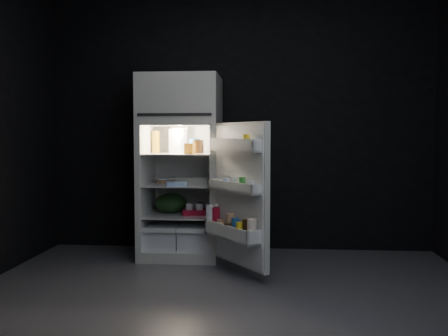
# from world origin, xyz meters

# --- Properties ---
(floor) EXTENTS (4.00, 3.40, 0.00)m
(floor) POSITION_xyz_m (0.00, 0.00, 0.00)
(floor) COLOR #525258
(floor) RESTS_ON ground
(wall_back) EXTENTS (4.00, 0.00, 2.70)m
(wall_back) POSITION_xyz_m (0.00, 1.70, 1.35)
(wall_back) COLOR black
(wall_back) RESTS_ON ground
(wall_front) EXTENTS (4.00, 0.00, 2.70)m
(wall_front) POSITION_xyz_m (0.00, -1.70, 1.35)
(wall_front) COLOR black
(wall_front) RESTS_ON ground
(refrigerator) EXTENTS (0.76, 0.71, 1.78)m
(refrigerator) POSITION_xyz_m (-0.56, 1.32, 0.96)
(refrigerator) COLOR silver
(refrigerator) RESTS_ON ground
(fridge_door) EXTENTS (0.58, 0.69, 1.22)m
(fridge_door) POSITION_xyz_m (0.04, 0.64, 0.68)
(fridge_door) COLOR silver
(fridge_door) RESTS_ON ground
(milk_jug) EXTENTS (0.17, 0.17, 0.24)m
(milk_jug) POSITION_xyz_m (-0.60, 1.35, 1.15)
(milk_jug) COLOR white
(milk_jug) RESTS_ON refrigerator
(mayo_jar) EXTENTS (0.13, 0.13, 0.14)m
(mayo_jar) POSITION_xyz_m (-0.42, 1.32, 1.10)
(mayo_jar) COLOR #1C4F99
(mayo_jar) RESTS_ON refrigerator
(jam_jar) EXTENTS (0.12, 0.12, 0.13)m
(jam_jar) POSITION_xyz_m (-0.38, 1.25, 1.09)
(jam_jar) COLOR black
(jam_jar) RESTS_ON refrigerator
(amber_bottle) EXTENTS (0.09, 0.09, 0.22)m
(amber_bottle) POSITION_xyz_m (-0.83, 1.39, 1.14)
(amber_bottle) COLOR #B1891C
(amber_bottle) RESTS_ON refrigerator
(small_carton) EXTENTS (0.10, 0.09, 0.10)m
(small_carton) POSITION_xyz_m (-0.44, 1.11, 1.08)
(small_carton) COLOR #C67817
(small_carton) RESTS_ON refrigerator
(egg_carton) EXTENTS (0.31, 0.12, 0.07)m
(egg_carton) POSITION_xyz_m (-0.43, 1.18, 0.76)
(egg_carton) COLOR #9A9A8C
(egg_carton) RESTS_ON refrigerator
(pie) EXTENTS (0.34, 0.34, 0.04)m
(pie) POSITION_xyz_m (-0.69, 1.36, 0.75)
(pie) COLOR tan
(pie) RESTS_ON refrigerator
(flat_package) EXTENTS (0.21, 0.15, 0.04)m
(flat_package) POSITION_xyz_m (-0.56, 1.04, 0.75)
(flat_package) COLOR #9ABDEF
(flat_package) RESTS_ON refrigerator
(wrapped_pkg) EXTENTS (0.15, 0.14, 0.05)m
(wrapped_pkg) POSITION_xyz_m (-0.37, 1.40, 0.75)
(wrapped_pkg) COLOR #F2DDC6
(wrapped_pkg) RESTS_ON refrigerator
(produce_bag) EXTENTS (0.35, 0.31, 0.20)m
(produce_bag) POSITION_xyz_m (-0.67, 1.34, 0.52)
(produce_bag) COLOR #193815
(produce_bag) RESTS_ON refrigerator
(yogurt_tray) EXTENTS (0.28, 0.19, 0.05)m
(yogurt_tray) POSITION_xyz_m (-0.41, 1.23, 0.45)
(yogurt_tray) COLOR #AC0E28
(yogurt_tray) RESTS_ON refrigerator
(small_can_red) EXTENTS (0.09, 0.09, 0.09)m
(small_can_red) POSITION_xyz_m (-0.38, 1.45, 0.47)
(small_can_red) COLOR #AC0E28
(small_can_red) RESTS_ON refrigerator
(small_can_silver) EXTENTS (0.09, 0.09, 0.09)m
(small_can_silver) POSITION_xyz_m (-0.37, 1.44, 0.47)
(small_can_silver) COLOR #BCBBC0
(small_can_silver) RESTS_ON refrigerator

